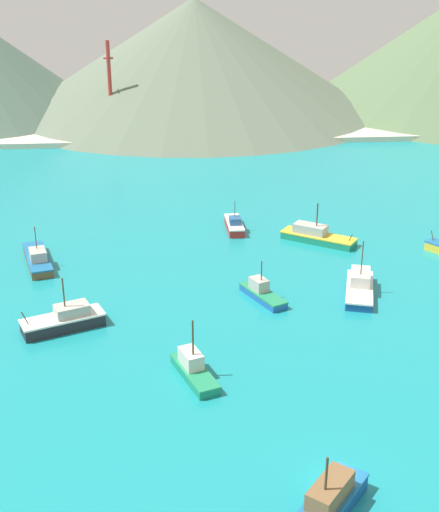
{
  "coord_description": "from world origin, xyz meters",
  "views": [
    {
      "loc": [
        -12.2,
        -39.32,
        34.76
      ],
      "look_at": [
        -4.99,
        41.58,
        1.69
      ],
      "focal_mm": 47.22,
      "sensor_mm": 36.0,
      "label": 1
    }
  ],
  "objects_px": {
    "fishing_boat_6": "(65,320)",
    "fishing_boat_10": "(234,225)",
    "radio_tower": "(110,88)",
    "fishing_boat_4": "(38,259)",
    "fishing_boat_1": "(323,511)",
    "fishing_boat_12": "(262,293)",
    "fishing_boat_13": "(360,286)",
    "fishing_boat_14": "(194,369)",
    "fishing_boat_2": "(316,236)"
  },
  "relations": [
    {
      "from": "fishing_boat_2",
      "to": "fishing_boat_12",
      "type": "relative_size",
      "value": 1.4
    },
    {
      "from": "fishing_boat_12",
      "to": "fishing_boat_4",
      "type": "bearing_deg",
      "value": 155.22
    },
    {
      "from": "fishing_boat_2",
      "to": "fishing_boat_12",
      "type": "xyz_separation_m",
      "value": [
        -10.59,
        -18.09,
        -0.13
      ]
    },
    {
      "from": "fishing_boat_1",
      "to": "fishing_boat_14",
      "type": "relative_size",
      "value": 1.26
    },
    {
      "from": "fishing_boat_1",
      "to": "fishing_boat_2",
      "type": "distance_m",
      "value": 55.11
    },
    {
      "from": "fishing_boat_6",
      "to": "fishing_boat_2",
      "type": "bearing_deg",
      "value": 35.57
    },
    {
      "from": "fishing_boat_4",
      "to": "fishing_boat_13",
      "type": "height_order",
      "value": "fishing_boat_13"
    },
    {
      "from": "fishing_boat_6",
      "to": "radio_tower",
      "type": "relative_size",
      "value": 0.42
    },
    {
      "from": "fishing_boat_4",
      "to": "radio_tower",
      "type": "height_order",
      "value": "radio_tower"
    },
    {
      "from": "fishing_boat_1",
      "to": "fishing_boat_13",
      "type": "distance_m",
      "value": 38.46
    },
    {
      "from": "fishing_boat_1",
      "to": "radio_tower",
      "type": "height_order",
      "value": "radio_tower"
    },
    {
      "from": "fishing_boat_14",
      "to": "fishing_boat_10",
      "type": "bearing_deg",
      "value": 78.35
    },
    {
      "from": "fishing_boat_14",
      "to": "fishing_boat_12",
      "type": "bearing_deg",
      "value": 61.22
    },
    {
      "from": "fishing_boat_2",
      "to": "fishing_boat_13",
      "type": "xyz_separation_m",
      "value": [
        1.34,
        -17.67,
        0.01
      ]
    },
    {
      "from": "fishing_boat_2",
      "to": "radio_tower",
      "type": "relative_size",
      "value": 0.47
    },
    {
      "from": "fishing_boat_4",
      "to": "fishing_boat_13",
      "type": "xyz_separation_m",
      "value": [
        40.03,
        -12.56,
        0.09
      ]
    },
    {
      "from": "fishing_boat_13",
      "to": "radio_tower",
      "type": "height_order",
      "value": "radio_tower"
    },
    {
      "from": "fishing_boat_4",
      "to": "radio_tower",
      "type": "xyz_separation_m",
      "value": [
        5.24,
        80.84,
        10.58
      ]
    },
    {
      "from": "fishing_boat_1",
      "to": "fishing_boat_2",
      "type": "relative_size",
      "value": 0.91
    },
    {
      "from": "fishing_boat_6",
      "to": "fishing_boat_12",
      "type": "height_order",
      "value": "fishing_boat_6"
    },
    {
      "from": "fishing_boat_13",
      "to": "radio_tower",
      "type": "distance_m",
      "value": 100.23
    },
    {
      "from": "fishing_boat_2",
      "to": "fishing_boat_4",
      "type": "distance_m",
      "value": 39.03
    },
    {
      "from": "fishing_boat_6",
      "to": "fishing_boat_10",
      "type": "distance_m",
      "value": 36.61
    },
    {
      "from": "fishing_boat_12",
      "to": "fishing_boat_14",
      "type": "bearing_deg",
      "value": -118.78
    },
    {
      "from": "fishing_boat_4",
      "to": "fishing_boat_6",
      "type": "distance_m",
      "value": 19.3
    },
    {
      "from": "fishing_boat_2",
      "to": "fishing_boat_13",
      "type": "distance_m",
      "value": 17.72
    },
    {
      "from": "fishing_boat_10",
      "to": "fishing_boat_4",
      "type": "bearing_deg",
      "value": -157.99
    },
    {
      "from": "fishing_boat_12",
      "to": "fishing_boat_14",
      "type": "relative_size",
      "value": 0.98
    },
    {
      "from": "fishing_boat_12",
      "to": "fishing_boat_14",
      "type": "height_order",
      "value": "fishing_boat_14"
    },
    {
      "from": "fishing_boat_13",
      "to": "fishing_boat_12",
      "type": "bearing_deg",
      "value": -178.01
    },
    {
      "from": "fishing_boat_12",
      "to": "fishing_boat_13",
      "type": "relative_size",
      "value": 0.74
    },
    {
      "from": "fishing_boat_10",
      "to": "radio_tower",
      "type": "height_order",
      "value": "radio_tower"
    },
    {
      "from": "fishing_boat_10",
      "to": "fishing_boat_14",
      "type": "height_order",
      "value": "fishing_boat_14"
    },
    {
      "from": "fishing_boat_1",
      "to": "fishing_boat_6",
      "type": "height_order",
      "value": "fishing_boat_6"
    },
    {
      "from": "fishing_boat_2",
      "to": "fishing_boat_6",
      "type": "distance_m",
      "value": 40.43
    },
    {
      "from": "fishing_boat_10",
      "to": "fishing_boat_12",
      "type": "height_order",
      "value": "fishing_boat_12"
    },
    {
      "from": "fishing_boat_2",
      "to": "fishing_boat_4",
      "type": "relative_size",
      "value": 0.93
    },
    {
      "from": "fishing_boat_4",
      "to": "fishing_boat_10",
      "type": "distance_m",
      "value": 29.64
    },
    {
      "from": "fishing_boat_1",
      "to": "fishing_boat_10",
      "type": "xyz_separation_m",
      "value": [
        0.46,
        59.86,
        -0.24
      ]
    },
    {
      "from": "fishing_boat_1",
      "to": "fishing_boat_13",
      "type": "bearing_deg",
      "value": 70.21
    },
    {
      "from": "radio_tower",
      "to": "fishing_boat_12",
      "type": "bearing_deg",
      "value": -76.3
    },
    {
      "from": "fishing_boat_6",
      "to": "fishing_boat_12",
      "type": "bearing_deg",
      "value": 13.69
    },
    {
      "from": "fishing_boat_1",
      "to": "fishing_boat_10",
      "type": "bearing_deg",
      "value": 89.56
    },
    {
      "from": "fishing_boat_1",
      "to": "fishing_boat_12",
      "type": "relative_size",
      "value": 1.28
    },
    {
      "from": "fishing_boat_4",
      "to": "fishing_boat_10",
      "type": "xyz_separation_m",
      "value": [
        27.48,
        11.11,
        -0.03
      ]
    },
    {
      "from": "fishing_boat_1",
      "to": "fishing_boat_14",
      "type": "height_order",
      "value": "fishing_boat_14"
    },
    {
      "from": "fishing_boat_1",
      "to": "radio_tower",
      "type": "relative_size",
      "value": 0.43
    },
    {
      "from": "fishing_boat_1",
      "to": "fishing_boat_2",
      "type": "bearing_deg",
      "value": 77.76
    },
    {
      "from": "fishing_boat_14",
      "to": "radio_tower",
      "type": "xyz_separation_m",
      "value": [
        -13.91,
        110.13,
        10.54
      ]
    },
    {
      "from": "fishing_boat_4",
      "to": "fishing_boat_12",
      "type": "height_order",
      "value": "fishing_boat_4"
    }
  ]
}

